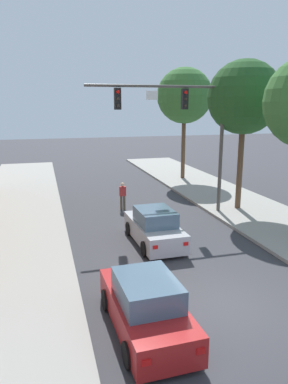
{
  "coord_description": "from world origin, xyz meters",
  "views": [
    {
      "loc": [
        -4.9,
        -9.38,
        6.04
      ],
      "look_at": [
        -0.37,
        6.93,
        2.0
      ],
      "focal_mm": 34.29,
      "sensor_mm": 36.0,
      "label": 1
    }
  ],
  "objects_px": {
    "car_following_red": "(146,306)",
    "traffic_signal_mast": "(185,118)",
    "pedestrian_crossing_road": "(123,195)",
    "street_tree_second": "(244,98)",
    "street_tree_third": "(185,96)",
    "car_lead_silver": "(154,228)"
  },
  "relations": [
    {
      "from": "traffic_signal_mast",
      "to": "pedestrian_crossing_road",
      "type": "height_order",
      "value": "traffic_signal_mast"
    },
    {
      "from": "car_following_red",
      "to": "pedestrian_crossing_road",
      "type": "distance_m",
      "value": 11.92
    },
    {
      "from": "pedestrian_crossing_road",
      "to": "street_tree_second",
      "type": "bearing_deg",
      "value": -16.02
    },
    {
      "from": "pedestrian_crossing_road",
      "to": "street_tree_second",
      "type": "relative_size",
      "value": 0.2
    },
    {
      "from": "street_tree_third",
      "to": "car_lead_silver",
      "type": "bearing_deg",
      "value": -116.34
    },
    {
      "from": "pedestrian_crossing_road",
      "to": "street_tree_third",
      "type": "height_order",
      "value": "street_tree_third"
    },
    {
      "from": "traffic_signal_mast",
      "to": "car_lead_silver",
      "type": "xyz_separation_m",
      "value": [
        -2.77,
        -3.56,
        -4.66
      ]
    },
    {
      "from": "street_tree_second",
      "to": "street_tree_third",
      "type": "distance_m",
      "value": 9.33
    },
    {
      "from": "pedestrian_crossing_road",
      "to": "street_tree_third",
      "type": "xyz_separation_m",
      "value": [
        6.68,
        7.46,
        5.8
      ]
    },
    {
      "from": "traffic_signal_mast",
      "to": "street_tree_third",
      "type": "xyz_separation_m",
      "value": [
        3.7,
        9.52,
        1.33
      ]
    },
    {
      "from": "traffic_signal_mast",
      "to": "street_tree_third",
      "type": "bearing_deg",
      "value": 68.75
    },
    {
      "from": "car_lead_silver",
      "to": "street_tree_third",
      "type": "height_order",
      "value": "street_tree_third"
    },
    {
      "from": "car_following_red",
      "to": "street_tree_third",
      "type": "height_order",
      "value": "street_tree_third"
    },
    {
      "from": "car_lead_silver",
      "to": "street_tree_third",
      "type": "relative_size",
      "value": 0.49
    },
    {
      "from": "traffic_signal_mast",
      "to": "street_tree_second",
      "type": "bearing_deg",
      "value": 3.11
    },
    {
      "from": "car_following_red",
      "to": "traffic_signal_mast",
      "type": "bearing_deg",
      "value": 63.19
    },
    {
      "from": "car_following_red",
      "to": "street_tree_third",
      "type": "relative_size",
      "value": 0.49
    },
    {
      "from": "car_lead_silver",
      "to": "car_following_red",
      "type": "height_order",
      "value": "same"
    },
    {
      "from": "car_lead_silver",
      "to": "street_tree_second",
      "type": "xyz_separation_m",
      "value": [
        6.28,
        3.75,
        5.69
      ]
    },
    {
      "from": "car_lead_silver",
      "to": "car_following_red",
      "type": "distance_m",
      "value": 6.51
    },
    {
      "from": "street_tree_second",
      "to": "pedestrian_crossing_road",
      "type": "bearing_deg",
      "value": 163.98
    },
    {
      "from": "car_lead_silver",
      "to": "pedestrian_crossing_road",
      "type": "relative_size",
      "value": 2.6
    }
  ]
}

